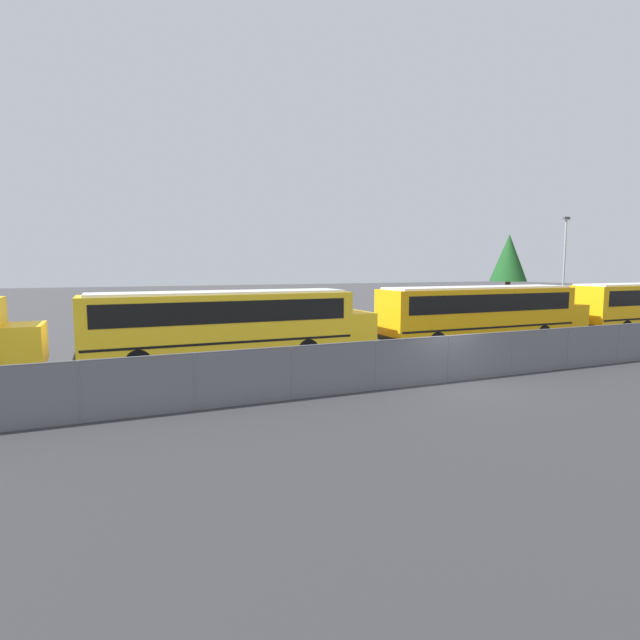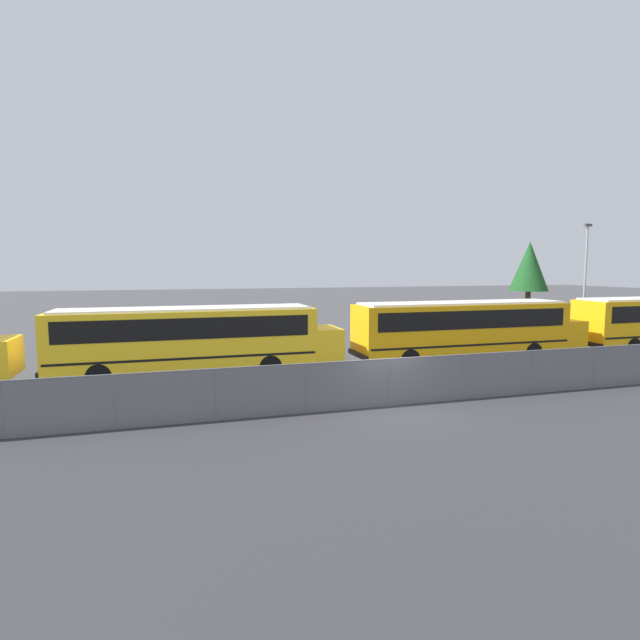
{
  "view_description": "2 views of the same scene",
  "coord_description": "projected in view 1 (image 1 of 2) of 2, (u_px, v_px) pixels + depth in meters",
  "views": [
    {
      "loc": [
        -11.34,
        -14.47,
        4.17
      ],
      "look_at": [
        -2.4,
        6.13,
        1.78
      ],
      "focal_mm": 28.0,
      "sensor_mm": 36.0,
      "label": 1
    },
    {
      "loc": [
        -7.3,
        -15.89,
        4.91
      ],
      "look_at": [
        -0.61,
        6.52,
        2.43
      ],
      "focal_mm": 28.0,
      "sensor_mm": 36.0,
      "label": 2
    }
  ],
  "objects": [
    {
      "name": "ground_plane",
      "position": [
        447.0,
        382.0,
        18.14
      ],
      "size": [
        200.0,
        200.0,
        0.0
      ],
      "primitive_type": "plane",
      "color": "#424244"
    },
    {
      "name": "road_strip",
      "position": [
        596.0,
        432.0,
        12.66
      ],
      "size": [
        154.5,
        12.0,
        0.01
      ],
      "color": "#333335",
      "rests_on": "ground_plane"
    },
    {
      "name": "fence",
      "position": [
        448.0,
        358.0,
        18.04
      ],
      "size": [
        120.57,
        0.07,
        1.72
      ],
      "color": "#9EA0A5",
      "rests_on": "ground_plane"
    },
    {
      "name": "school_bus_3",
      "position": [
        228.0,
        320.0,
        21.69
      ],
      "size": [
        12.89,
        2.54,
        3.14
      ],
      "color": "yellow",
      "rests_on": "ground_plane"
    },
    {
      "name": "school_bus_4",
      "position": [
        482.0,
        310.0,
        26.92
      ],
      "size": [
        12.89,
        2.54,
        3.14
      ],
      "color": "orange",
      "rests_on": "ground_plane"
    },
    {
      "name": "light_pole",
      "position": [
        564.0,
        263.0,
        40.65
      ],
      "size": [
        0.6,
        0.24,
        8.21
      ],
      "color": "gray",
      "rests_on": "ground_plane"
    },
    {
      "name": "tree_0",
      "position": [
        509.0,
        258.0,
        44.73
      ],
      "size": [
        3.24,
        3.24,
        7.1
      ],
      "color": "#51381E",
      "rests_on": "ground_plane"
    }
  ]
}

